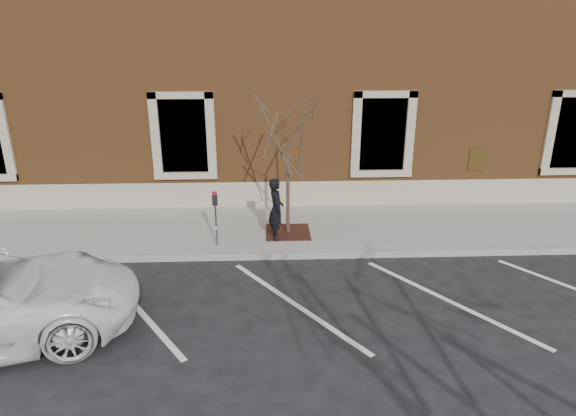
{
  "coord_description": "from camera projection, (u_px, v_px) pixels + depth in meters",
  "views": [
    {
      "loc": [
        -0.48,
        -10.85,
        5.13
      ],
      "look_at": [
        0.0,
        0.6,
        1.1
      ],
      "focal_mm": 30.0,
      "sensor_mm": 36.0,
      "label": 1
    }
  ],
  "objects": [
    {
      "name": "tree_grate",
      "position": [
        288.0,
        232.0,
        13.1
      ],
      "size": [
        1.19,
        1.19,
        0.03
      ],
      "primitive_type": "cube",
      "color": "#3E1B14",
      "rests_on": "sidewalk_near"
    },
    {
      "name": "sidewalk_near",
      "position": [
        286.0,
        229.0,
        13.57
      ],
      "size": [
        40.0,
        3.5,
        0.15
      ],
      "primitive_type": "cube",
      "color": "#9C9A92",
      "rests_on": "ground"
    },
    {
      "name": "ground",
      "position": [
        289.0,
        258.0,
        11.95
      ],
      "size": [
        120.0,
        120.0,
        0.0
      ],
      "primitive_type": "plane",
      "color": "#28282B",
      "rests_on": "ground"
    },
    {
      "name": "building_civic",
      "position": [
        280.0,
        71.0,
        17.92
      ],
      "size": [
        40.0,
        8.62,
        8.0
      ],
      "color": "brown",
      "rests_on": "ground"
    },
    {
      "name": "man",
      "position": [
        276.0,
        209.0,
        12.44
      ],
      "size": [
        0.47,
        0.65,
        1.65
      ],
      "primitive_type": "imported",
      "rotation": [
        0.0,
        0.0,
        1.7
      ],
      "color": "black",
      "rests_on": "sidewalk_near"
    },
    {
      "name": "parking_meter",
      "position": [
        215.0,
        209.0,
        11.98
      ],
      "size": [
        0.13,
        0.1,
        1.43
      ],
      "rotation": [
        0.0,
        0.0,
        -0.36
      ],
      "color": "#595B60",
      "rests_on": "sidewalk_near"
    },
    {
      "name": "curb_near",
      "position": [
        289.0,
        256.0,
        11.87
      ],
      "size": [
        40.0,
        0.12,
        0.15
      ],
      "primitive_type": "cube",
      "color": "#9E9E99",
      "rests_on": "ground"
    },
    {
      "name": "sapling",
      "position": [
        288.0,
        133.0,
        12.2
      ],
      "size": [
        2.34,
        2.34,
        3.91
      ],
      "color": "brown",
      "rests_on": "sidewalk_near"
    },
    {
      "name": "parking_stripes",
      "position": [
        294.0,
        303.0,
        9.87
      ],
      "size": [
        28.0,
        4.4,
        0.01
      ],
      "primitive_type": null,
      "color": "silver",
      "rests_on": "ground"
    }
  ]
}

